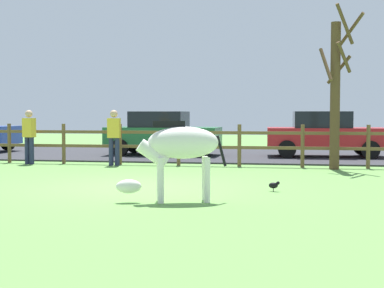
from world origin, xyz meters
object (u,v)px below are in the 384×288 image
parked_car_red (325,134)px  visitor_right_of_tree (29,134)px  parked_car_green (162,133)px  bare_tree (336,89)px  visitor_left_of_tree (114,135)px  crow_on_grass (274,185)px  zebra (178,149)px

parked_car_red → visitor_right_of_tree: 9.80m
parked_car_red → parked_car_green: 5.69m
parked_car_green → visitor_right_of_tree: size_ratio=2.46×
bare_tree → parked_car_red: bearing=91.4°
parked_car_green → visitor_left_of_tree: 3.87m
parked_car_red → visitor_left_of_tree: 7.44m
bare_tree → visitor_right_of_tree: size_ratio=2.72×
crow_on_grass → parked_car_green: 9.74m
zebra → visitor_left_of_tree: visitor_left_of_tree is taller
crow_on_grass → visitor_left_of_tree: visitor_left_of_tree is taller
parked_car_red → visitor_right_of_tree: size_ratio=2.49×
crow_on_grass → visitor_left_of_tree: size_ratio=0.13×
crow_on_grass → parked_car_red: (1.37, 8.91, 0.72)m
parked_car_green → visitor_left_of_tree: visitor_left_of_tree is taller
parked_car_green → parked_car_red: bearing=2.1°
bare_tree → zebra: bearing=-115.1°
parked_car_red → visitor_left_of_tree: (-6.25, -4.04, 0.06)m
bare_tree → parked_car_red: size_ratio=1.09×
crow_on_grass → parked_car_red: parked_car_red is taller
visitor_right_of_tree → crow_on_grass: bearing=-32.8°
parked_car_red → crow_on_grass: bearing=-98.8°
zebra → visitor_right_of_tree: visitor_right_of_tree is taller
bare_tree → visitor_right_of_tree: bare_tree is taller
zebra → visitor_right_of_tree: bearing=132.5°
crow_on_grass → visitor_right_of_tree: visitor_right_of_tree is taller
zebra → visitor_left_of_tree: size_ratio=1.15×
bare_tree → visitor_left_of_tree: bare_tree is taller
zebra → parked_car_red: bearing=74.3°
visitor_left_of_tree → visitor_right_of_tree: 2.68m
zebra → parked_car_green: 10.69m
zebra → parked_car_red: parked_car_red is taller
crow_on_grass → visitor_right_of_tree: (-7.56, 4.88, 0.78)m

